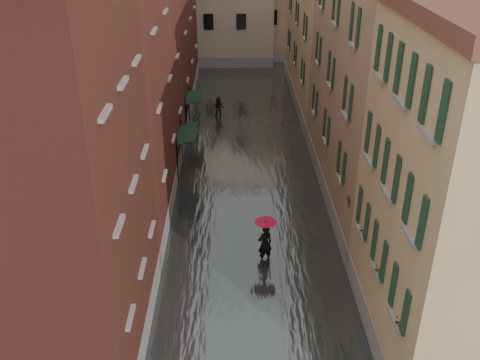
{
  "coord_description": "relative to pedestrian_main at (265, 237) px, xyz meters",
  "views": [
    {
      "loc": [
        -0.88,
        -16.54,
        14.3
      ],
      "look_at": [
        -0.55,
        5.05,
        3.0
      ],
      "focal_mm": 40.0,
      "sensor_mm": 36.0,
      "label": 1
    }
  ],
  "objects": [
    {
      "name": "building_left_near",
      "position": [
        -7.51,
        -4.94,
        5.24
      ],
      "size": [
        6.0,
        8.0,
        13.0
      ],
      "primitive_type": "cube",
      "color": "maroon",
      "rests_on": "ground"
    },
    {
      "name": "window_planters",
      "position": [
        3.61,
        -2.65,
        2.25
      ],
      "size": [
        0.59,
        10.71,
        0.84
      ],
      "color": "brown",
      "rests_on": "ground"
    },
    {
      "name": "awning_near",
      "position": [
        -4.0,
        8.78,
        1.21
      ],
      "size": [
        1.09,
        2.98,
        2.8
      ],
      "color": "#163320",
      "rests_on": "ground"
    },
    {
      "name": "pedestrian_main",
      "position": [
        0.0,
        0.0,
        0.0
      ],
      "size": [
        1.0,
        1.0,
        2.06
      ],
      "color": "black",
      "rests_on": "ground"
    },
    {
      "name": "building_right_mid",
      "position": [
        6.49,
        6.06,
        5.24
      ],
      "size": [
        6.0,
        14.0,
        13.0
      ],
      "primitive_type": "cube",
      "color": "tan",
      "rests_on": "ground"
    },
    {
      "name": "floodwater",
      "position": [
        -0.51,
        10.06,
        -1.16
      ],
      "size": [
        10.0,
        60.0,
        0.2
      ],
      "primitive_type": "cube",
      "color": "#404647",
      "rests_on": "ground"
    },
    {
      "name": "building_left_far",
      "position": [
        -7.51,
        21.06,
        5.74
      ],
      "size": [
        6.0,
        16.0,
        14.0
      ],
      "primitive_type": "cube",
      "color": "maroon",
      "rests_on": "ground"
    },
    {
      "name": "ground",
      "position": [
        -0.51,
        -2.94,
        -1.26
      ],
      "size": [
        120.0,
        120.0,
        0.0
      ],
      "primitive_type": "plane",
      "color": "#605F62",
      "rests_on": "ground"
    },
    {
      "name": "awning_far",
      "position": [
        -4.0,
        15.21,
        1.2
      ],
      "size": [
        1.09,
        2.82,
        2.8
      ],
      "color": "#163320",
      "rests_on": "ground"
    },
    {
      "name": "pedestrian_far",
      "position": [
        -2.37,
        17.57,
        -0.4
      ],
      "size": [
        0.96,
        0.82,
        1.71
      ],
      "primitive_type": "imported",
      "rotation": [
        0.0,
        0.0,
        -0.22
      ],
      "color": "black",
      "rests_on": "ground"
    },
    {
      "name": "building_left_mid",
      "position": [
        -7.51,
        6.06,
        4.99
      ],
      "size": [
        6.0,
        14.0,
        12.5
      ],
      "primitive_type": "cube",
      "color": "maroon",
      "rests_on": "ground"
    },
    {
      "name": "building_right_far",
      "position": [
        6.49,
        21.06,
        4.49
      ],
      "size": [
        6.0,
        16.0,
        11.5
      ],
      "primitive_type": "cube",
      "color": "tan",
      "rests_on": "ground"
    }
  ]
}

